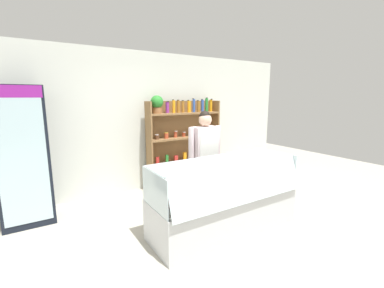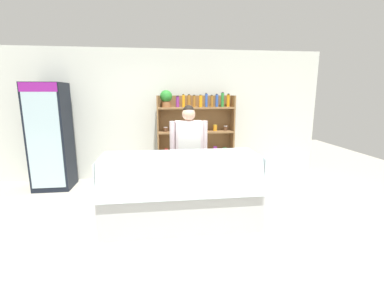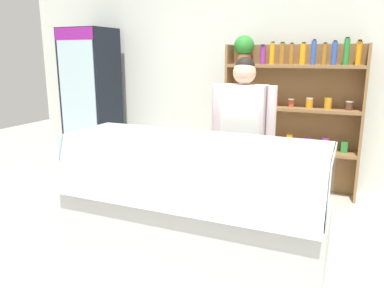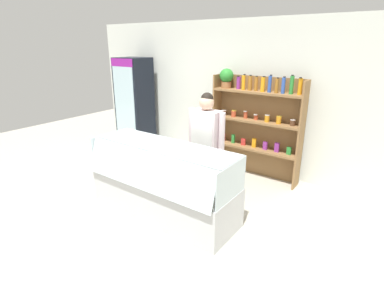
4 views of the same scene
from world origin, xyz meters
name	(u,v)px [view 3 (image 3 of 4)]	position (x,y,z in m)	size (l,w,h in m)	color
ground_plane	(173,252)	(0.00, 0.00, 0.00)	(12.00, 12.00, 0.00)	#B7B2A3
back_wall	(247,78)	(0.00, 2.25, 1.35)	(6.80, 0.10, 2.70)	silver
drinks_fridge	(92,101)	(-2.15, 1.77, 1.00)	(0.66, 0.59, 2.00)	black
shelving_unit	(288,105)	(0.58, 1.96, 1.06)	(1.59, 0.29, 1.87)	olive
deli_display_case	(192,220)	(0.16, 0.03, 0.31)	(2.12, 0.79, 1.01)	silver
shop_clerk	(243,129)	(0.36, 0.79, 0.96)	(0.62, 0.25, 1.63)	#4C4233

